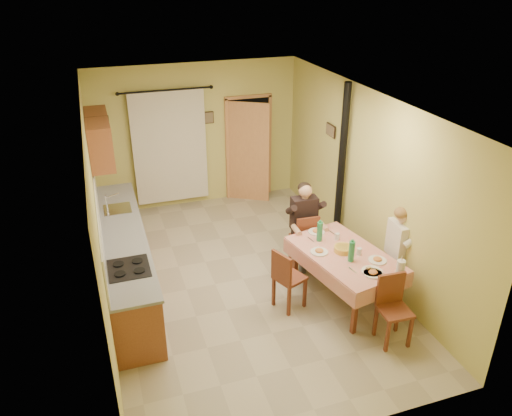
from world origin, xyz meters
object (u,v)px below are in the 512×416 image
object	(u,v)px
dining_table	(343,276)
man_far	(305,216)
chair_far	(303,249)
stove_flue	(340,188)
chair_right	(397,276)
chair_left	(289,289)
man_right	(401,241)
chair_near	(392,322)

from	to	relation	value
dining_table	man_far	xyz separation A→B (m)	(-0.18, 1.02, 0.50)
chair_far	stove_flue	xyz separation A→B (m)	(0.84, 0.50, 0.74)
chair_right	man_far	distance (m)	1.64
chair_left	man_right	xyz separation A→B (m)	(1.62, -0.20, 0.59)
chair_near	stove_flue	bearing A→B (deg)	-97.63
chair_left	stove_flue	distance (m)	2.20
dining_table	man_far	distance (m)	1.15
dining_table	chair_far	bearing A→B (deg)	88.49
chair_right	man_far	bearing A→B (deg)	45.31
dining_table	chair_right	bearing A→B (deg)	-21.41
man_far	stove_flue	size ratio (longest dim) A/B	0.50
chair_far	chair_near	xyz separation A→B (m)	(0.36, -2.05, 0.00)
dining_table	chair_right	size ratio (longest dim) A/B	1.82
dining_table	stove_flue	distance (m)	1.77
chair_right	dining_table	bearing A→B (deg)	84.91
chair_near	chair_right	bearing A→B (deg)	-122.56
man_right	stove_flue	bearing A→B (deg)	9.58
dining_table	chair_right	world-z (taller)	chair_right
dining_table	man_right	xyz separation A→B (m)	(0.81, -0.14, 0.50)
chair_near	stove_flue	size ratio (longest dim) A/B	0.33
stove_flue	dining_table	bearing A→B (deg)	-113.69
chair_far	man_right	size ratio (longest dim) A/B	0.67
dining_table	stove_flue	bearing A→B (deg)	54.63
chair_left	man_right	size ratio (longest dim) A/B	0.67
man_far	stove_flue	xyz separation A→B (m)	(0.84, 0.49, 0.15)
chair_right	man_far	size ratio (longest dim) A/B	0.72
chair_left	man_far	distance (m)	1.30
man_far	man_right	size ratio (longest dim) A/B	1.00
chair_near	man_far	xyz separation A→B (m)	(-0.36, 2.06, 0.59)
chair_left	man_far	xyz separation A→B (m)	(0.64, 0.97, 0.59)
man_far	chair_left	bearing A→B (deg)	-120.89
dining_table	chair_near	size ratio (longest dim) A/B	1.95
chair_right	man_right	bearing A→B (deg)	90.00
chair_near	stove_flue	world-z (taller)	stove_flue
chair_near	man_far	size ratio (longest dim) A/B	0.67
chair_near	stove_flue	xyz separation A→B (m)	(0.49, 2.54, 0.74)
chair_near	man_far	bearing A→B (deg)	-76.95
dining_table	man_far	world-z (taller)	man_far
chair_far	man_far	bearing A→B (deg)	90.00
chair_left	stove_flue	size ratio (longest dim) A/B	0.33
chair_right	chair_left	world-z (taller)	chair_right
chair_right	stove_flue	xyz separation A→B (m)	(-0.16, 1.65, 0.73)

